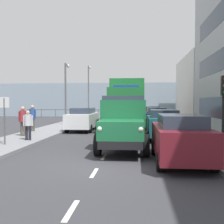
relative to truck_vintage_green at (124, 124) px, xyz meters
The scene contains 21 objects.
ground_plane 7.11m from the truck_vintage_green, 84.33° to the right, with size 80.00×80.00×0.00m, color #38383D.
sidewalk_left 8.34m from the truck_vintage_green, 122.45° to the right, with size 2.74×36.43×0.15m, color gray.
sidewalk_right 9.15m from the truck_vintage_green, 50.15° to the right, with size 2.74×36.43×0.15m, color gray.
road_centreline_markings 6.35m from the truck_vintage_green, 83.63° to the right, with size 0.12×31.98×0.01m.
building_far_block 22.01m from the truck_vintage_green, 115.67° to the right, with size 7.35×11.69×7.24m.
sea_horizon 28.23m from the truck_vintage_green, 88.59° to the right, with size 80.00×0.80×5.00m, color #8C9EAD.
seawall_railing 24.60m from the truck_vintage_green, 88.39° to the right, with size 28.08×0.08×1.20m.
truck_vintage_green is the anchor object (origin of this frame).
lorry_cargo_green 9.32m from the truck_vintage_green, 89.04° to the right, with size 2.58×8.20×3.87m.
car_maroon_kerbside_near 3.10m from the truck_vintage_green, 133.32° to the left, with size 1.83×4.35×1.72m.
car_teal_kerbside_1 4.56m from the truck_vintage_green, 117.73° to the right, with size 1.89×4.20×1.72m.
car_navy_kerbside_2 10.24m from the truck_vintage_green, 101.93° to the right, with size 1.78×4.19×1.72m.
car_red_kerbside_3 16.28m from the truck_vintage_green, 97.47° to the right, with size 1.80×4.11×1.72m.
car_white_oppositeside_0 8.92m from the truck_vintage_green, 66.87° to the right, with size 1.87×4.69×1.72m.
pedestrian_in_dark_coat 5.46m from the truck_vintage_green, 19.45° to the right, with size 0.53×0.34×1.57m.
pedestrian_couple_a 7.08m from the truck_vintage_green, 29.53° to the right, with size 0.53×0.34×1.75m.
pedestrian_couple_b 8.98m from the truck_vintage_green, 42.63° to the right, with size 0.53×0.34×1.80m.
traffic_light_near 4.76m from the truck_vintage_green, behind, with size 0.28×0.41×3.20m.
lamp_post_promenade 14.17m from the truck_vintage_green, 64.69° to the right, with size 0.32×1.14×5.60m.
lamp_post_far 24.93m from the truck_vintage_green, 76.18° to the right, with size 0.32×1.14×6.89m.
street_sign 5.67m from the truck_vintage_green, ahead, with size 0.50×0.07×2.25m.
Camera 1 is at (-1.31, 9.16, 2.15)m, focal length 43.62 mm.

